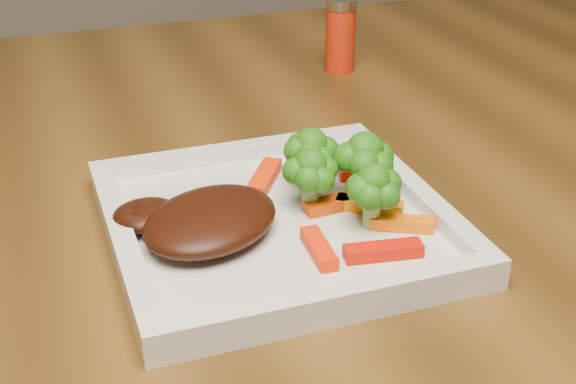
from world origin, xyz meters
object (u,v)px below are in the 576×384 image
object	(u,v)px
dining_table	(399,373)
steak	(210,220)
spice_shaker	(340,35)
plate	(277,227)

from	to	relation	value
dining_table	steak	world-z (taller)	steak
dining_table	spice_shaker	distance (m)	0.45
steak	plate	bearing A→B (deg)	6.45
dining_table	spice_shaker	xyz separation A→B (m)	(-0.03, 0.16, 0.42)
plate	steak	size ratio (longest dim) A/B	2.26
steak	spice_shaker	distance (m)	0.45
dining_table	spice_shaker	bearing A→B (deg)	100.70
spice_shaker	steak	bearing A→B (deg)	-125.88
plate	steak	distance (m)	0.06
dining_table	plate	size ratio (longest dim) A/B	5.93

